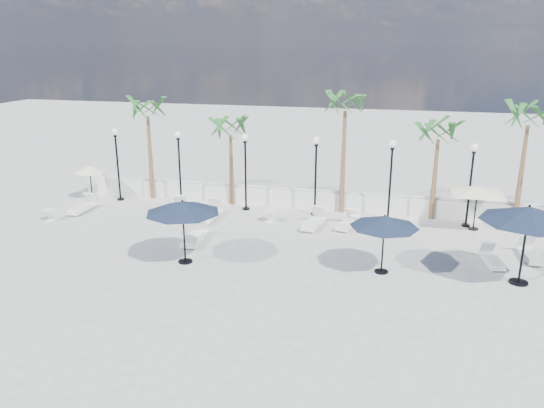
% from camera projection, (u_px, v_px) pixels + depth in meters
% --- Properties ---
extents(ground, '(100.00, 100.00, 0.00)m').
position_uv_depth(ground, '(286.00, 267.00, 19.86)').
color(ground, gray).
rests_on(ground, ground).
extents(balustrade, '(26.00, 0.30, 1.01)m').
position_uv_depth(balustrade, '(318.00, 200.00, 26.68)').
color(balustrade, silver).
rests_on(balustrade, ground).
extents(lamppost_0, '(0.36, 0.36, 3.84)m').
position_uv_depth(lamppost_0, '(117.00, 154.00, 27.59)').
color(lamppost_0, black).
rests_on(lamppost_0, ground).
extents(lamppost_1, '(0.36, 0.36, 3.84)m').
position_uv_depth(lamppost_1, '(179.00, 157.00, 26.78)').
color(lamppost_1, black).
rests_on(lamppost_1, ground).
extents(lamppost_2, '(0.36, 0.36, 3.84)m').
position_uv_depth(lamppost_2, '(245.00, 161.00, 25.97)').
color(lamppost_2, black).
rests_on(lamppost_2, ground).
extents(lamppost_3, '(0.36, 0.36, 3.84)m').
position_uv_depth(lamppost_3, '(316.00, 165.00, 25.16)').
color(lamppost_3, black).
rests_on(lamppost_3, ground).
extents(lamppost_4, '(0.36, 0.36, 3.84)m').
position_uv_depth(lamppost_4, '(391.00, 169.00, 24.35)').
color(lamppost_4, black).
rests_on(lamppost_4, ground).
extents(lamppost_5, '(0.36, 0.36, 3.84)m').
position_uv_depth(lamppost_5, '(471.00, 173.00, 23.54)').
color(lamppost_5, black).
rests_on(lamppost_5, ground).
extents(palm_0, '(2.60, 2.60, 5.50)m').
position_uv_depth(palm_0, '(147.00, 114.00, 27.39)').
color(palm_0, brown).
rests_on(palm_0, ground).
extents(palm_1, '(2.60, 2.60, 4.70)m').
position_uv_depth(palm_1, '(230.00, 132.00, 26.57)').
color(palm_1, brown).
rests_on(palm_1, ground).
extents(palm_2, '(2.60, 2.60, 6.10)m').
position_uv_depth(palm_2, '(345.00, 108.00, 24.86)').
color(palm_2, brown).
rests_on(palm_2, ground).
extents(palm_3, '(2.60, 2.60, 4.90)m').
position_uv_depth(palm_3, '(438.00, 137.00, 24.20)').
color(palm_3, brown).
rests_on(palm_3, ground).
extents(palm_4, '(2.60, 2.60, 5.70)m').
position_uv_depth(palm_4, '(528.00, 122.00, 23.12)').
color(palm_4, brown).
rests_on(palm_4, ground).
extents(lounger_0, '(0.63, 1.92, 0.72)m').
position_uv_depth(lounger_0, '(83.00, 207.00, 26.32)').
color(lounger_0, white).
rests_on(lounger_0, ground).
extents(lounger_1, '(0.70, 2.11, 0.79)m').
position_uv_depth(lounger_1, '(210.00, 214.00, 25.15)').
color(lounger_1, white).
rests_on(lounger_1, ground).
extents(lounger_2, '(0.83, 2.08, 0.76)m').
position_uv_depth(lounger_2, '(194.00, 236.00, 22.28)').
color(lounger_2, white).
rests_on(lounger_2, ground).
extents(lounger_3, '(1.16, 2.15, 0.77)m').
position_uv_depth(lounger_3, '(178.00, 211.00, 25.64)').
color(lounger_3, white).
rests_on(lounger_3, ground).
extents(lounger_4, '(0.90, 2.06, 0.75)m').
position_uv_depth(lounger_4, '(313.00, 222.00, 24.10)').
color(lounger_4, white).
rests_on(lounger_4, ground).
extents(lounger_5, '(0.80, 1.72, 0.62)m').
position_uv_depth(lounger_5, '(492.00, 259.00, 20.06)').
color(lounger_5, white).
rests_on(lounger_5, ground).
extents(lounger_6, '(0.94, 1.85, 0.66)m').
position_uv_depth(lounger_6, '(347.00, 223.00, 24.05)').
color(lounger_6, white).
rests_on(lounger_6, ground).
extents(lounger_7, '(0.74, 1.89, 0.69)m').
position_uv_depth(lounger_7, '(531.00, 253.00, 20.56)').
color(lounger_7, white).
rests_on(lounger_7, ground).
extents(side_table_0, '(0.57, 0.57, 0.55)m').
position_uv_depth(side_table_0, '(49.00, 214.00, 24.93)').
color(side_table_0, white).
rests_on(side_table_0, ground).
extents(side_table_1, '(0.56, 0.56, 0.54)m').
position_uv_depth(side_table_1, '(269.00, 215.00, 24.77)').
color(side_table_1, white).
rests_on(side_table_1, ground).
extents(side_table_2, '(0.47, 0.47, 0.46)m').
position_uv_depth(side_table_2, '(355.00, 219.00, 24.38)').
color(side_table_2, white).
rests_on(side_table_2, ground).
extents(parasol_navy_left, '(2.83, 2.83, 2.50)m').
position_uv_depth(parasol_navy_left, '(183.00, 207.00, 19.68)').
color(parasol_navy_left, black).
rests_on(parasol_navy_left, ground).
extents(parasol_navy_mid, '(2.49, 2.49, 2.23)m').
position_uv_depth(parasol_navy_mid, '(385.00, 222.00, 18.86)').
color(parasol_navy_mid, black).
rests_on(parasol_navy_mid, ground).
extents(parasol_navy_right, '(3.21, 3.21, 2.88)m').
position_uv_depth(parasol_navy_right, '(529.00, 215.00, 17.81)').
color(parasol_navy_right, black).
rests_on(parasol_navy_right, ground).
extents(parasol_cream_sq_a, '(4.37, 4.37, 2.14)m').
position_uv_depth(parasol_cream_sq_a, '(478.00, 187.00, 23.30)').
color(parasol_cream_sq_a, black).
rests_on(parasol_cream_sq_a, ground).
extents(parasol_cream_small, '(1.58, 1.58, 1.94)m').
position_uv_depth(parasol_cream_small, '(90.00, 169.00, 27.91)').
color(parasol_cream_small, black).
rests_on(parasol_cream_small, ground).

